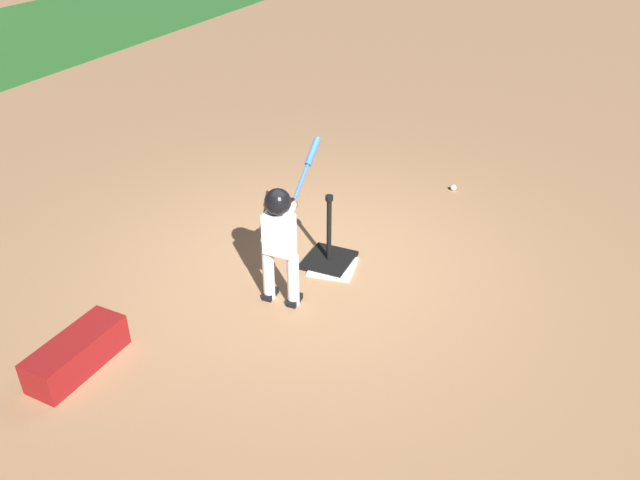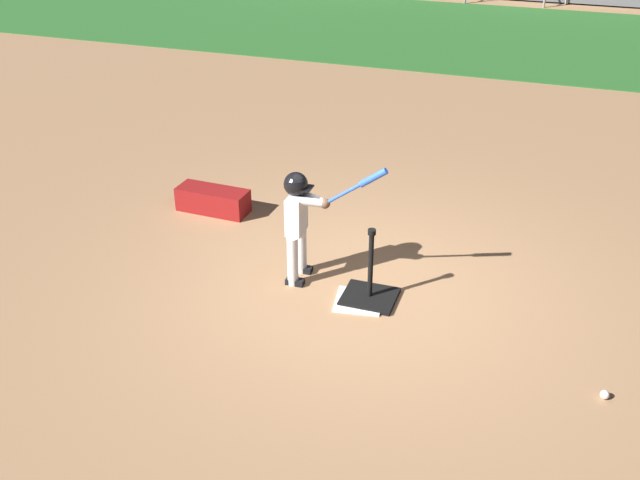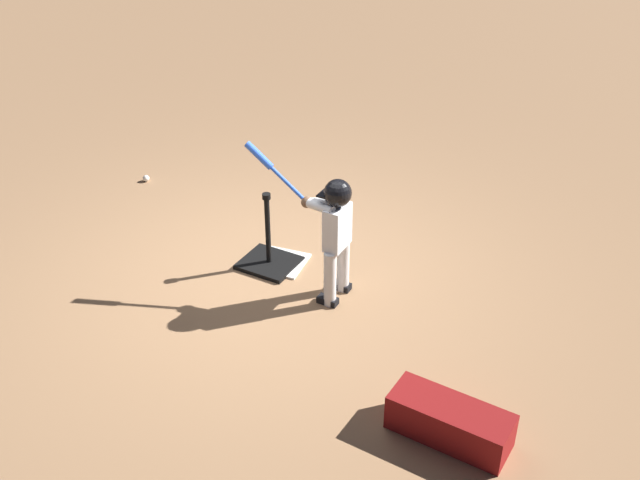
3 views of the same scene
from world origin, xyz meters
The scene contains 7 objects.
ground_plane centered at (0.00, 0.00, 0.00)m, with size 90.00×90.00×0.00m, color #99704C.
grass_outfield_strip centered at (0.00, 10.58, 0.01)m, with size 56.00×6.35×0.02m, color #286026.
home_plate centered at (0.00, -0.26, 0.01)m, with size 0.44×0.44×0.02m, color white.
batting_tee centered at (0.08, -0.17, 0.09)m, with size 0.51×0.46×0.75m.
batter_child centered at (-0.67, -0.03, 0.73)m, with size 0.99×0.36×1.30m.
baseball centered at (2.22, -0.95, 0.04)m, with size 0.07×0.07×0.07m, color white.
equipment_bag centered at (-2.15, 1.04, 0.14)m, with size 0.84×0.32×0.28m, color maroon.
Camera 2 is at (1.57, -5.99, 3.95)m, focal length 42.00 mm.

